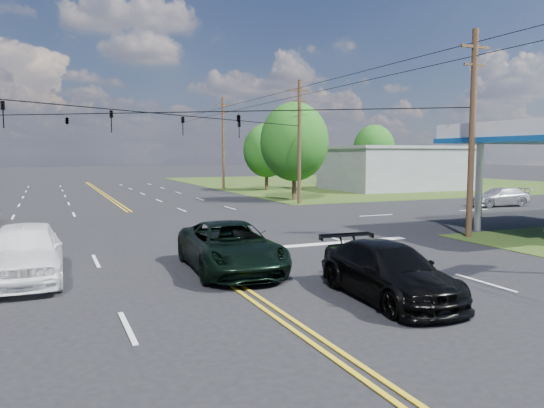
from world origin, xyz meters
name	(u,v)px	position (x,y,z in m)	size (l,w,h in m)	color
ground	(152,228)	(0.00, 12.00, 0.00)	(280.00, 280.00, 0.00)	black
grass_ne	(371,183)	(35.00, 44.00, 0.00)	(46.00, 48.00, 0.03)	#2B4215
stop_bar	(306,246)	(5.00, 4.00, 0.00)	(10.00, 0.50, 0.02)	silver
retail_ne	(395,169)	(30.00, 32.00, 2.20)	(14.00, 10.00, 4.40)	slate
pole_se	(472,131)	(13.00, 3.00, 4.92)	(1.60, 0.28, 9.50)	#3C2819
pole_ne	(299,140)	(13.00, 21.00, 4.92)	(1.60, 0.28, 9.50)	#3C2819
pole_right_far	(223,142)	(13.00, 40.00, 5.17)	(1.60, 0.28, 10.00)	#3C2819
span_wire_signals	(150,113)	(0.00, 12.00, 6.00)	(26.00, 18.00, 1.13)	black
power_lines	(156,55)	(0.00, 10.00, 8.60)	(26.04, 100.00, 0.64)	black
tree_right_a	(294,142)	(14.00, 24.00, 4.87)	(5.70, 5.70, 8.18)	#3C2819
tree_right_b	(267,150)	(16.50, 36.00, 4.22)	(4.94, 4.94, 7.09)	#3C2819
tree_far_r	(374,148)	(34.00, 42.00, 4.54)	(5.32, 5.32, 7.63)	#3C2819
pickup_dkgreen	(230,247)	(0.50, 0.62, 0.81)	(2.69, 5.84, 1.62)	black
suv_black	(389,272)	(3.32, -4.27, 0.74)	(2.09, 5.13, 1.49)	black
pickup_white	(25,252)	(-5.73, 1.74, 0.91)	(2.15, 5.34, 1.82)	white
sedan_far	(499,197)	(25.83, 13.50, 0.69)	(1.92, 4.73, 1.37)	#B6B7BB
polesign_ne	(296,131)	(17.00, 30.00, 6.06)	(2.16, 0.55, 7.82)	#A5A5AA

